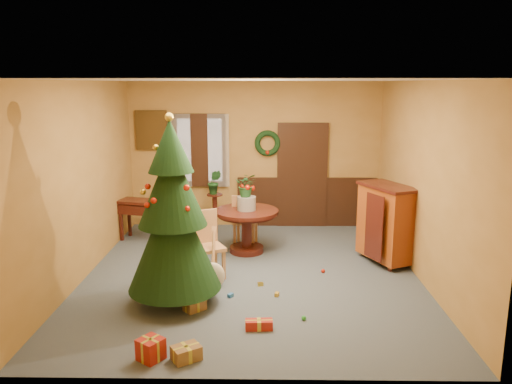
{
  "coord_description": "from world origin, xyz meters",
  "views": [
    {
      "loc": [
        0.18,
        -7.16,
        2.86
      ],
      "look_at": [
        0.06,
        0.4,
        1.21
      ],
      "focal_mm": 35.0,
      "sensor_mm": 36.0,
      "label": 1
    }
  ],
  "objects_px": {
    "writing_desk": "(142,210)",
    "sideboard": "(386,221)",
    "dining_table": "(247,223)",
    "christmas_tree": "(173,216)",
    "chair_near": "(206,242)"
  },
  "relations": [
    {
      "from": "dining_table",
      "to": "writing_desk",
      "type": "height_order",
      "value": "writing_desk"
    },
    {
      "from": "dining_table",
      "to": "sideboard",
      "type": "height_order",
      "value": "sideboard"
    },
    {
      "from": "writing_desk",
      "to": "sideboard",
      "type": "bearing_deg",
      "value": -15.05
    },
    {
      "from": "sideboard",
      "to": "christmas_tree",
      "type": "bearing_deg",
      "value": -152.97
    },
    {
      "from": "dining_table",
      "to": "chair_near",
      "type": "xyz_separation_m",
      "value": [
        -0.57,
        -1.09,
        0.01
      ]
    },
    {
      "from": "chair_near",
      "to": "sideboard",
      "type": "xyz_separation_m",
      "value": [
        2.83,
        0.62,
        0.15
      ]
    },
    {
      "from": "christmas_tree",
      "to": "sideboard",
      "type": "relative_size",
      "value": 1.95
    },
    {
      "from": "dining_table",
      "to": "christmas_tree",
      "type": "height_order",
      "value": "christmas_tree"
    },
    {
      "from": "christmas_tree",
      "to": "writing_desk",
      "type": "xyz_separation_m",
      "value": [
        -1.08,
        2.73,
        -0.62
      ]
    },
    {
      "from": "sideboard",
      "to": "writing_desk",
      "type": "bearing_deg",
      "value": 164.95
    },
    {
      "from": "chair_near",
      "to": "christmas_tree",
      "type": "xyz_separation_m",
      "value": [
        -0.3,
        -0.98,
        0.65
      ]
    },
    {
      "from": "dining_table",
      "to": "chair_near",
      "type": "height_order",
      "value": "chair_near"
    },
    {
      "from": "christmas_tree",
      "to": "writing_desk",
      "type": "height_order",
      "value": "christmas_tree"
    },
    {
      "from": "chair_near",
      "to": "christmas_tree",
      "type": "distance_m",
      "value": 1.22
    },
    {
      "from": "dining_table",
      "to": "sideboard",
      "type": "xyz_separation_m",
      "value": [
        2.26,
        -0.47,
        0.16
      ]
    }
  ]
}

